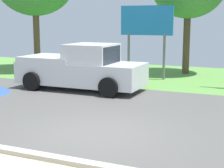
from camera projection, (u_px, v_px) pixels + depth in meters
name	position (u px, v px, depth m)	size (l,w,h in m)	color
ground_plane	(134.00, 109.00, 11.86)	(40.00, 22.00, 0.20)	#565451
pickup_truck	(81.00, 68.00, 14.74)	(5.20, 2.28, 1.88)	silver
roadside_billboard	(146.00, 26.00, 17.22)	(2.60, 0.12, 3.50)	slate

